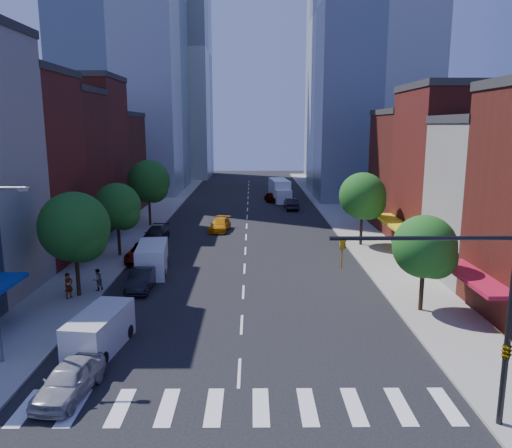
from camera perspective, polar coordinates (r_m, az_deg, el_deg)
The scene contains 29 objects.
ground at distance 25.36m, azimuth -1.93°, elevation -16.65°, with size 220.00×220.00×0.00m, color black.
sidewalk_left at distance 64.85m, azimuth -12.16°, elevation 0.51°, with size 5.00×120.00×0.15m, color gray.
sidewalk_right at distance 64.61m, azimuth 10.11°, elevation 0.55°, with size 5.00×120.00×0.15m, color gray.
crosswalk at distance 22.75m, azimuth -2.12°, elevation -20.17°, with size 19.00×3.00×0.01m, color silver.
bldg_left_3 at distance 55.94m, azimuth -23.36°, elevation 5.85°, with size 12.00×8.00×15.00m, color #551B15.
bldg_left_4 at distance 63.78m, azimuth -20.49°, elevation 7.51°, with size 12.00×9.00×17.00m, color maroon.
bldg_left_5 at distance 72.90m, azimuth -17.86°, elevation 6.48°, with size 12.00×10.00×13.00m, color #551B15.
bldg_right_2 at distance 50.87m, azimuth 23.23°, elevation 5.41°, with size 12.00×10.00×15.00m, color maroon.
bldg_right_3 at distance 60.21m, azimuth 19.38°, elevation 5.49°, with size 12.00×10.00×13.00m, color #551B15.
tower_ne at distance 88.48m, azimuth 13.22°, elevation 22.78°, with size 18.00×20.00×60.00m, color #9EA5AD.
tower_far_w at distance 119.97m, azimuth -9.95°, elevation 18.80°, with size 18.00×18.00×56.00m, color #9EA5AD.
traffic_signal at distance 21.60m, azimuth 25.59°, elevation -10.79°, with size 7.24×2.24×8.00m.
tree_left_near at distance 36.10m, azimuth -19.85°, elevation -0.61°, with size 4.80×4.80×7.30m.
tree_left_mid at distance 46.50m, azimuth -15.41°, elevation 1.76°, with size 4.20×4.20×6.65m.
tree_left_far at distance 59.92m, azimuth -12.05°, elevation 4.61°, with size 5.00×5.00×7.75m.
tree_right_near at distance 33.17m, azimuth 18.97°, elevation -2.75°, with size 4.00×4.00×6.20m.
tree_right_far at distance 50.06m, azimuth 12.26°, elevation 2.95°, with size 4.60×4.60×7.20m.
parked_car_front at distance 24.60m, azimuth -20.58°, elevation -16.32°, with size 1.81×4.51×1.53m, color #9D9EA2.
parked_car_second at distance 37.69m, azimuth -12.99°, elevation -6.21°, with size 1.58×4.54×1.50m, color black.
parked_car_third at distance 45.48m, azimuth -12.71°, elevation -3.16°, with size 2.57×5.56×1.55m, color #999999.
parked_car_rear at distance 52.74m, azimuth -11.38°, elevation -1.16°, with size 2.08×5.13×1.49m, color black.
cargo_van_near at distance 28.34m, azimuth -17.53°, elevation -11.71°, with size 2.67×5.25×2.14m.
cargo_van_far at distance 41.43m, azimuth -11.79°, elevation -3.94°, with size 2.86×5.83×2.39m.
taxi at distance 56.96m, azimuth -4.15°, elevation -0.09°, with size 1.98×4.87×1.41m, color orange.
traffic_car_oncoming at distance 71.61m, azimuth 4.04°, elevation 2.32°, with size 1.70×4.87×1.60m, color black.
traffic_car_far at distance 79.19m, azimuth 1.70°, elevation 3.14°, with size 1.69×4.21×1.44m, color #999999.
box_truck at distance 79.16m, azimuth 2.74°, elevation 3.78°, with size 3.36×8.67×3.40m.
pedestrian_near at distance 36.76m, azimuth -20.63°, elevation -6.62°, with size 0.65×0.43×1.79m, color #999999.
pedestrian_far at distance 37.83m, azimuth -17.67°, elevation -6.08°, with size 0.77×0.60×1.59m, color #999999.
Camera 1 is at (0.63, -22.41, 11.85)m, focal length 35.00 mm.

